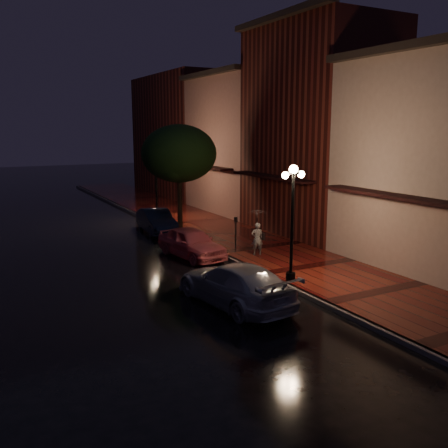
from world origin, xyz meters
TOP-DOWN VIEW (x-y plane):
  - ground at (0.00, 0.00)m, footprint 120.00×120.00m
  - sidewalk at (2.25, 0.00)m, footprint 4.50×60.00m
  - curb at (0.00, 0.00)m, footprint 0.25×60.00m
  - storefront_near at (7.00, -6.00)m, footprint 5.00×8.00m
  - storefront_mid at (7.00, 2.00)m, footprint 5.00×8.00m
  - storefront_far at (7.00, 10.00)m, footprint 5.00×8.00m
  - storefront_extra at (7.00, 20.00)m, footprint 5.00×12.00m
  - streetlamp_near at (0.35, -5.00)m, footprint 0.96×0.36m
  - streetlamp_far at (0.35, 9.00)m, footprint 0.96×0.36m
  - street_tree at (0.61, 5.99)m, footprint 4.16×4.16m
  - pink_car at (-1.28, 0.32)m, footprint 2.11×4.17m
  - navy_car at (-0.75, 6.17)m, footprint 1.72×4.10m
  - silver_car at (-2.56, -5.90)m, footprint 2.54×5.05m
  - woman_with_umbrella at (1.27, -1.14)m, footprint 0.85×0.87m
  - parking_meter at (1.00, 0.32)m, footprint 0.16×0.14m

SIDE VIEW (x-z plane):
  - ground at x=0.00m, z-range 0.00..0.00m
  - sidewalk at x=2.25m, z-range 0.00..0.15m
  - curb at x=0.00m, z-range 0.00..0.15m
  - navy_car at x=-0.75m, z-range 0.00..1.32m
  - pink_car at x=-1.28m, z-range 0.00..1.36m
  - silver_car at x=-2.56m, z-range 0.00..1.41m
  - parking_meter at x=1.00m, z-range 0.31..1.81m
  - woman_with_umbrella at x=1.27m, z-range 0.48..2.53m
  - streetlamp_near at x=0.35m, z-range 0.45..4.76m
  - streetlamp_far at x=0.35m, z-range 0.45..4.76m
  - street_tree at x=0.61m, z-range 1.34..7.14m
  - storefront_near at x=7.00m, z-range 0.00..8.50m
  - storefront_far at x=7.00m, z-range 0.00..9.00m
  - storefront_extra at x=7.00m, z-range 0.00..10.00m
  - storefront_mid at x=7.00m, z-range 0.00..11.00m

